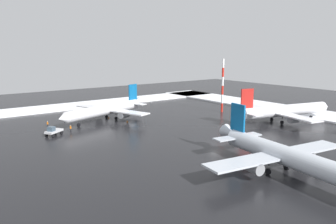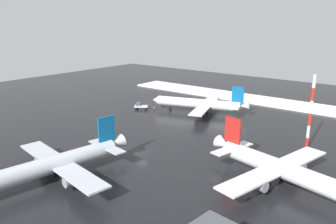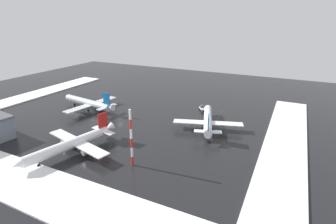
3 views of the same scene
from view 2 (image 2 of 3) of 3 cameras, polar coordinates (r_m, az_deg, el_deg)
ground_plane at (r=76.90m, az=-4.58°, el=-7.19°), size 240.00×240.00×0.00m
snow_bank_right at (r=131.66m, az=15.57°, el=2.04°), size 14.00×116.00×0.52m
airplane_distant_tail at (r=109.17m, az=5.60°, el=1.45°), size 27.27×32.35×9.86m
airplane_foreground_jet at (r=66.24m, az=-20.02°, el=-8.74°), size 35.18×29.34×10.46m
airplane_far_rear at (r=63.94m, az=19.96°, el=-9.62°), size 29.29×34.93×10.48m
pushback_tug at (r=114.06m, az=-4.82°, el=1.06°), size 4.38×5.05×2.50m
ground_crew_near_tug at (r=120.47m, az=-0.94°, el=1.74°), size 0.36×0.36×1.71m
ground_crew_mid_apron at (r=112.03m, az=-2.45°, el=0.67°), size 0.36×0.36×1.71m
antenna_mast at (r=82.87m, az=23.57°, el=-0.20°), size 0.70×0.70×18.06m
traffic_cone_near_nose at (r=102.94m, az=5.27°, el=-1.12°), size 0.36×0.36×0.55m
traffic_cone_mid_line at (r=122.28m, az=6.44°, el=1.52°), size 0.36×0.36×0.55m
traffic_cone_wingtip_side at (r=110.85m, az=7.00°, el=0.03°), size 0.36×0.36×0.55m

